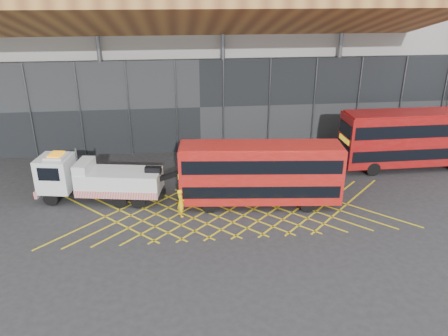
{
  "coord_description": "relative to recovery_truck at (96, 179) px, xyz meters",
  "views": [
    {
      "loc": [
        0.09,
        -25.18,
        13.68
      ],
      "look_at": [
        3.0,
        1.5,
        2.4
      ],
      "focal_mm": 35.0,
      "sensor_mm": 36.0,
      "label": 1
    }
  ],
  "objects": [
    {
      "name": "ground_plane",
      "position": [
        5.63,
        -2.48,
        -1.58
      ],
      "size": [
        120.0,
        120.0,
        0.0
      ],
      "primitive_type": "plane",
      "color": "#27272A"
    },
    {
      "name": "road_markings",
      "position": [
        8.83,
        -2.48,
        -1.57
      ],
      "size": [
        23.16,
        7.16,
        0.01
      ],
      "color": "yellow",
      "rests_on": "ground_plane"
    },
    {
      "name": "recovery_truck",
      "position": [
        0.0,
        0.0,
        0.0
      ],
      "size": [
        9.84,
        3.72,
        3.41
      ],
      "rotation": [
        0.0,
        0.0,
        -0.17
      ],
      "color": "black",
      "rests_on": "ground_plane"
    },
    {
      "name": "bus_second",
      "position": [
        24.18,
        3.17,
        1.02
      ],
      "size": [
        11.54,
        2.82,
        4.68
      ],
      "rotation": [
        0.0,
        0.0,
        0.01
      ],
      "color": "maroon",
      "rests_on": "ground_plane"
    },
    {
      "name": "worker",
      "position": [
        5.65,
        -2.88,
        -0.64
      ],
      "size": [
        0.62,
        0.78,
        1.86
      ],
      "primitive_type": "imported",
      "rotation": [
        0.0,
        0.0,
        1.87
      ],
      "color": "yellow",
      "rests_on": "ground_plane"
    },
    {
      "name": "bus_towed",
      "position": [
        10.9,
        -1.87,
        0.8
      ],
      "size": [
        10.71,
        3.43,
        4.28
      ],
      "rotation": [
        0.0,
        0.0,
        -0.09
      ],
      "color": "#AD140F",
      "rests_on": "ground_plane"
    },
    {
      "name": "construction_building",
      "position": [
        7.55,
        15.91,
        7.4
      ],
      "size": [
        55.0,
        23.97,
        18.0
      ],
      "color": "#969691",
      "rests_on": "ground_plane"
    }
  ]
}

